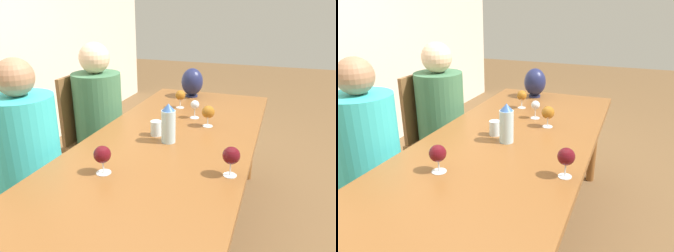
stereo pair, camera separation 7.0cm
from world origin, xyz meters
TOP-DOWN VIEW (x-y plane):
  - ground_plane at (0.00, 0.00)m, footprint 14.00×14.00m
  - dining_table at (0.00, 0.00)m, footprint 2.23×0.95m
  - water_bottle at (-0.06, -0.00)m, footprint 0.08×0.08m
  - water_tumbler at (0.01, 0.10)m, footprint 0.07×0.07m
  - vase at (0.93, 0.14)m, footprint 0.18×0.18m
  - wine_glass_0 at (-0.34, -0.40)m, footprint 0.08×0.08m
  - wine_glass_1 at (0.59, 0.14)m, footprint 0.08×0.08m
  - wine_glass_2 at (0.26, -0.15)m, footprint 0.08×0.08m
  - wine_glass_3 at (0.40, -0.03)m, footprint 0.06×0.06m
  - wine_glass_4 at (-0.52, 0.16)m, footprint 0.08×0.08m
  - chair_near at (-0.39, 0.81)m, footprint 0.44×0.44m
  - chair_far at (0.38, 0.81)m, footprint 0.44×0.44m
  - person_near at (-0.39, 0.72)m, footprint 0.37×0.37m
  - person_far at (0.38, 0.72)m, footprint 0.36×0.36m

SIDE VIEW (x-z plane):
  - ground_plane at x=0.00m, z-range 0.00..0.00m
  - chair_near at x=-0.39m, z-range 0.03..1.01m
  - chair_far at x=0.38m, z-range 0.03..1.01m
  - person_near at x=-0.39m, z-range 0.04..1.27m
  - person_far at x=0.38m, z-range 0.04..1.27m
  - dining_table at x=0.00m, z-range 0.30..1.04m
  - water_tumbler at x=0.01m, z-range 0.74..0.83m
  - wine_glass_3 at x=0.40m, z-range 0.77..0.90m
  - wine_glass_4 at x=-0.52m, z-range 0.77..0.90m
  - wine_glass_2 at x=0.26m, z-range 0.77..0.91m
  - wine_glass_1 at x=0.59m, z-range 0.77..0.91m
  - wine_glass_0 at x=-0.34m, z-range 0.77..0.91m
  - water_bottle at x=-0.06m, z-range 0.74..0.97m
  - vase at x=0.93m, z-range 0.75..0.99m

